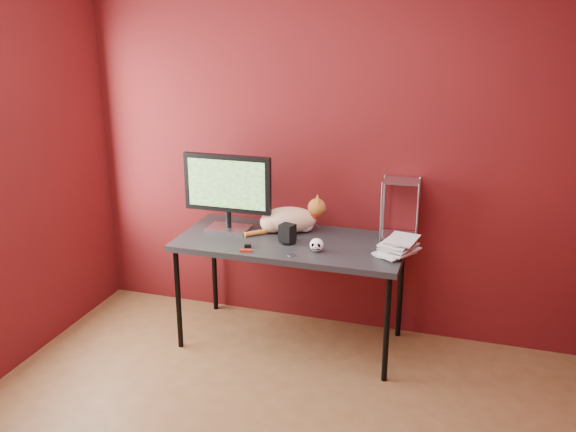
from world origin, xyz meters
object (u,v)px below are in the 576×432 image
(speaker, at_px, (287,234))
(monitor, at_px, (227,189))
(skull_mug, at_px, (317,245))
(book_stack, at_px, (391,159))
(desk, at_px, (291,247))
(cat, at_px, (290,219))

(speaker, bearing_deg, monitor, -175.23)
(skull_mug, relative_size, book_stack, 0.08)
(book_stack, bearing_deg, monitor, 176.87)
(desk, relative_size, skull_mug, 16.80)
(monitor, bearing_deg, skull_mug, -17.62)
(monitor, height_order, book_stack, book_stack)
(speaker, bearing_deg, cat, 121.82)
(cat, bearing_deg, skull_mug, -66.01)
(skull_mug, bearing_deg, cat, 126.03)
(skull_mug, height_order, book_stack, book_stack)
(monitor, xyz_separation_m, book_stack, (1.10, -0.06, 0.30))
(cat, bearing_deg, speaker, -95.09)
(skull_mug, bearing_deg, desk, 138.69)
(desk, xyz_separation_m, cat, (-0.06, 0.15, 0.14))
(skull_mug, height_order, speaker, speaker)
(monitor, distance_m, book_stack, 1.14)
(desk, height_order, cat, cat)
(skull_mug, xyz_separation_m, speaker, (-0.22, 0.09, 0.01))
(book_stack, bearing_deg, skull_mug, -160.63)
(cat, height_order, skull_mug, cat)
(monitor, bearing_deg, book_stack, -3.91)
(cat, relative_size, speaker, 3.96)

